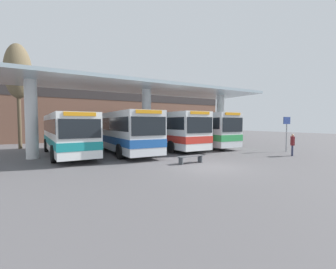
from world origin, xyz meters
name	(u,v)px	position (x,y,z in m)	size (l,w,h in m)	color
ground_plane	(209,167)	(0.00, 0.00, 0.00)	(100.00, 100.00, 0.00)	#565456
townhouse_backdrop	(105,110)	(0.00, 22.01, 4.32)	(40.00, 0.58, 7.42)	brown
station_canopy	(146,95)	(0.00, 8.27, 4.86)	(22.12, 6.55, 5.59)	silver
transit_bus_left_bay	(67,132)	(-6.31, 9.14, 1.73)	(2.96, 11.09, 3.07)	white
transit_bus_center_bay	(122,130)	(-2.16, 8.36, 1.83)	(2.90, 10.84, 3.27)	silver
transit_bus_right_bay	(165,129)	(2.32, 9.19, 1.86)	(2.83, 10.87, 3.34)	white
transit_bus_far_right_bay	(193,128)	(6.18, 9.86, 1.86)	(2.85, 11.54, 3.35)	silver
waiting_bench_near_pillar	(191,158)	(-0.24, 1.40, 0.35)	(1.79, 0.44, 0.46)	#4C5156
info_sign_platform	(287,127)	(10.09, 1.86, 2.10)	(0.90, 0.09, 2.95)	gray
pedestrian_waiting	(292,143)	(8.09, 0.12, 0.99)	(0.52, 0.45, 1.63)	#333856
poplar_tree_behind_left	(18,72)	(-9.69, 15.74, 7.17)	(2.31, 2.31, 9.80)	brown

